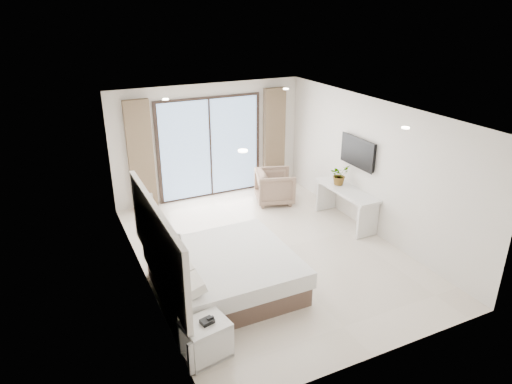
% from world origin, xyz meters
% --- Properties ---
extents(ground, '(6.20, 6.20, 0.00)m').
position_xyz_m(ground, '(0.00, 0.00, 0.00)').
color(ground, beige).
rests_on(ground, ground).
extents(room_shell, '(4.62, 6.22, 2.72)m').
position_xyz_m(room_shell, '(-0.20, 0.67, 1.58)').
color(room_shell, silver).
rests_on(room_shell, ground).
extents(bed, '(2.18, 2.07, 0.75)m').
position_xyz_m(bed, '(-1.22, -0.80, 0.32)').
color(bed, brown).
rests_on(bed, ground).
extents(nightstand, '(0.66, 0.58, 0.53)m').
position_xyz_m(nightstand, '(-2.00, -2.11, 0.27)').
color(nightstand, silver).
rests_on(nightstand, ground).
extents(phone, '(0.19, 0.17, 0.06)m').
position_xyz_m(phone, '(-1.98, -2.13, 0.56)').
color(phone, black).
rests_on(phone, nightstand).
extents(console_desk, '(0.51, 1.63, 0.77)m').
position_xyz_m(console_desk, '(2.04, 0.40, 0.56)').
color(console_desk, silver).
rests_on(console_desk, ground).
extents(plant, '(0.47, 0.51, 0.34)m').
position_xyz_m(plant, '(2.04, 0.70, 0.94)').
color(plant, '#33662D').
rests_on(plant, console_desk).
extents(armchair, '(0.99, 1.03, 0.86)m').
position_xyz_m(armchair, '(1.19, 2.01, 0.43)').
color(armchair, '#866E57').
rests_on(armchair, ground).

